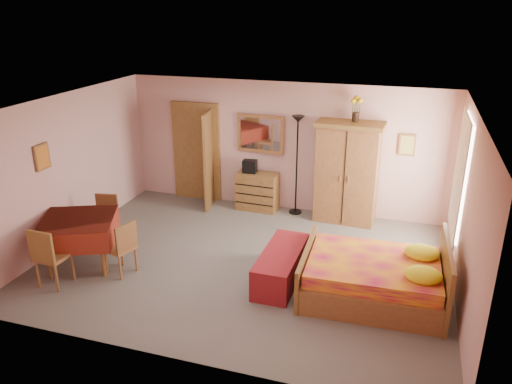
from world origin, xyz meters
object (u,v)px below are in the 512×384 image
(floor_lamp, at_px, (297,166))
(bed, at_px, (373,267))
(stereo, at_px, (250,166))
(chair_west, at_px, (43,233))
(chair_east, at_px, (120,247))
(bench, at_px, (281,265))
(wall_mirror, at_px, (261,134))
(chest_of_drawers, at_px, (257,191))
(dining_table, at_px, (81,242))
(chair_north, at_px, (104,221))
(wardrobe, at_px, (347,173))
(chair_south, at_px, (53,255))
(sunflower_vase, at_px, (356,109))

(floor_lamp, bearing_deg, bed, -56.48)
(stereo, relative_size, chair_west, 0.28)
(chair_east, bearing_deg, bench, -60.37)
(wall_mirror, bearing_deg, chair_west, -125.46)
(chest_of_drawers, height_order, dining_table, dining_table)
(stereo, xyz_separation_m, bed, (2.72, -2.61, -0.44))
(bench, distance_m, chair_north, 3.30)
(floor_lamp, xyz_separation_m, wardrobe, (1.00, -0.07, -0.02))
(bed, relative_size, chair_south, 2.11)
(floor_lamp, distance_m, wardrobe, 1.00)
(floor_lamp, xyz_separation_m, chair_west, (-3.49, -3.19, -0.51))
(bench, bearing_deg, chair_west, -171.73)
(bed, bearing_deg, dining_table, -176.06)
(bed, bearing_deg, stereo, 134.16)
(floor_lamp, relative_size, sunflower_vase, 4.22)
(stereo, bearing_deg, chair_east, -109.84)
(floor_lamp, bearing_deg, chair_north, -140.72)
(bed, xyz_separation_m, bench, (-1.37, 0.03, -0.22))
(wardrobe, height_order, bench, wardrobe)
(dining_table, bearing_deg, bed, 5.94)
(wall_mirror, xyz_separation_m, wardrobe, (1.79, -0.23, -0.57))
(chair_south, bearing_deg, bench, 22.75)
(chair_north, xyz_separation_m, chair_west, (-0.61, -0.83, 0.05))
(chest_of_drawers, relative_size, sunflower_vase, 1.75)
(dining_table, height_order, chair_north, chair_north)
(floor_lamp, relative_size, chair_south, 2.08)
(stereo, height_order, floor_lamp, floor_lamp)
(chair_south, bearing_deg, chair_north, 95.14)
(stereo, xyz_separation_m, dining_table, (-1.86, -3.09, -0.51))
(chest_of_drawers, height_order, bed, bed)
(bench, relative_size, chair_south, 1.54)
(chest_of_drawers, xyz_separation_m, stereo, (-0.16, 0.00, 0.52))
(chair_south, relative_size, chair_east, 1.09)
(stereo, relative_size, wardrobe, 0.14)
(chair_north, bearing_deg, stereo, -140.02)
(bench, bearing_deg, chair_north, 175.40)
(dining_table, bearing_deg, chair_south, -92.19)
(chest_of_drawers, relative_size, bed, 0.41)
(floor_lamp, bearing_deg, chair_east, -123.34)
(dining_table, bearing_deg, floor_lamp, 48.02)
(chest_of_drawers, distance_m, bench, 2.84)
(sunflower_vase, bearing_deg, chair_west, -145.12)
(wall_mirror, height_order, chair_east, wall_mirror)
(dining_table, height_order, chair_south, chair_south)
(stereo, bearing_deg, sunflower_vase, 1.19)
(stereo, bearing_deg, wall_mirror, 51.76)
(wall_mirror, xyz_separation_m, chair_west, (-2.70, -3.35, -1.06))
(stereo, bearing_deg, chair_west, -128.89)
(chair_north, bearing_deg, chair_south, 81.52)
(chest_of_drawers, height_order, sunflower_vase, sunflower_vase)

